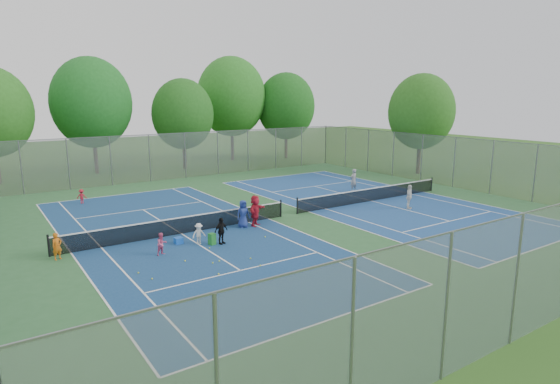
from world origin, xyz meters
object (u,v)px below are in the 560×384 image
Objects in this scene: net_left at (181,226)px; ball_hopper at (212,239)px; net_right at (372,195)px; ball_crate at (178,241)px; instructor at (353,180)px.

net_left is 2.62m from ball_hopper.
ball_hopper is (-13.44, -2.56, -0.16)m from net_right.
net_left reaches higher than ball_hopper.
net_right is 33.89× the size of ball_crate.
ball_crate is 1.71m from ball_hopper.
ball_hopper is 15.75m from instructor.
instructor reaches higher than net_left.
net_right is at bearing 0.00° from net_left.
net_left is at bearing 102.27° from ball_hopper.
net_right reaches higher than ball_crate.
net_left reaches higher than ball_crate.
ball_hopper is (1.32, -1.08, 0.13)m from ball_crate.
net_left is 14.00m from net_right.
net_right is 7.34× the size of instructor.
ball_hopper is at bearing 15.99° from instructor.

